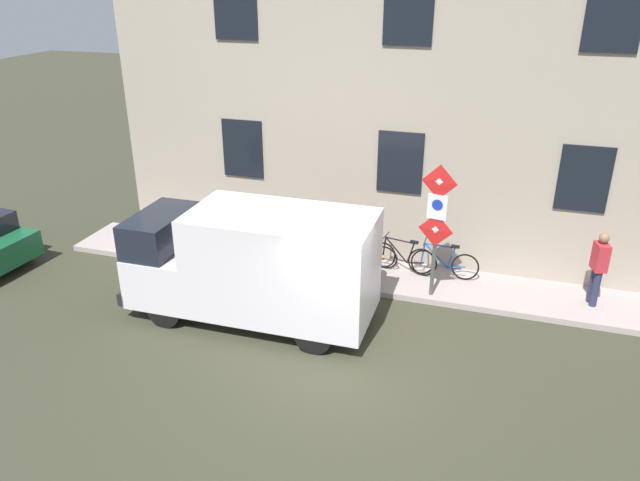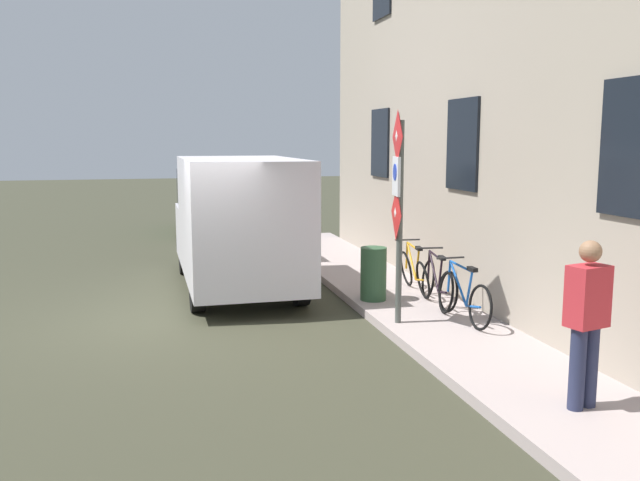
{
  "view_description": "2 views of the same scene",
  "coord_description": "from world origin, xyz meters",
  "px_view_note": "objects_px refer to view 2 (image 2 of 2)",
  "views": [
    {
      "loc": [
        -9.41,
        -2.43,
        6.99
      ],
      "look_at": [
        2.79,
        1.44,
        1.28
      ],
      "focal_mm": 34.17,
      "sensor_mm": 36.0,
      "label": 1
    },
    {
      "loc": [
        -0.41,
        -10.33,
        2.84
      ],
      "look_at": [
        2.13,
        -0.23,
        1.28
      ],
      "focal_mm": 37.99,
      "sensor_mm": 36.0,
      "label": 2
    }
  ],
  "objects_px": {
    "parked_hatchback": "(208,208)",
    "bicycle_orange": "(414,272)",
    "pedestrian": "(586,319)",
    "delivery_van": "(236,220)",
    "sign_post_stacked": "(397,193)",
    "bicycle_blue": "(463,296)",
    "litter_bin": "(373,274)",
    "bicycle_black": "(437,283)"
  },
  "relations": [
    {
      "from": "delivery_van",
      "to": "bicycle_orange",
      "type": "bearing_deg",
      "value": -120.11
    },
    {
      "from": "bicycle_black",
      "to": "parked_hatchback",
      "type": "bearing_deg",
      "value": 21.99
    },
    {
      "from": "sign_post_stacked",
      "to": "bicycle_blue",
      "type": "bearing_deg",
      "value": -7.34
    },
    {
      "from": "parked_hatchback",
      "to": "litter_bin",
      "type": "height_order",
      "value": "parked_hatchback"
    },
    {
      "from": "litter_bin",
      "to": "pedestrian",
      "type": "bearing_deg",
      "value": -83.44
    },
    {
      "from": "bicycle_orange",
      "to": "parked_hatchback",
      "type": "bearing_deg",
      "value": 21.21
    },
    {
      "from": "bicycle_blue",
      "to": "sign_post_stacked",
      "type": "bearing_deg",
      "value": 81.98
    },
    {
      "from": "parked_hatchback",
      "to": "bicycle_blue",
      "type": "distance_m",
      "value": 12.3
    },
    {
      "from": "litter_bin",
      "to": "delivery_van",
      "type": "bearing_deg",
      "value": 135.17
    },
    {
      "from": "bicycle_blue",
      "to": "pedestrian",
      "type": "xyz_separation_m",
      "value": [
        -0.32,
        -3.36,
        0.56
      ]
    },
    {
      "from": "delivery_van",
      "to": "bicycle_black",
      "type": "height_order",
      "value": "delivery_van"
    },
    {
      "from": "bicycle_black",
      "to": "pedestrian",
      "type": "relative_size",
      "value": 0.99
    },
    {
      "from": "delivery_van",
      "to": "parked_hatchback",
      "type": "xyz_separation_m",
      "value": [
        0.15,
        8.36,
        -0.6
      ]
    },
    {
      "from": "parked_hatchback",
      "to": "pedestrian",
      "type": "bearing_deg",
      "value": -167.72
    },
    {
      "from": "bicycle_blue",
      "to": "litter_bin",
      "type": "relative_size",
      "value": 1.9
    },
    {
      "from": "delivery_van",
      "to": "parked_hatchback",
      "type": "distance_m",
      "value": 8.38
    },
    {
      "from": "bicycle_black",
      "to": "bicycle_orange",
      "type": "relative_size",
      "value": 1.0
    },
    {
      "from": "bicycle_blue",
      "to": "delivery_van",
      "type": "bearing_deg",
      "value": 38.37
    },
    {
      "from": "bicycle_orange",
      "to": "pedestrian",
      "type": "relative_size",
      "value": 1.0
    },
    {
      "from": "sign_post_stacked",
      "to": "pedestrian",
      "type": "bearing_deg",
      "value": -78.44
    },
    {
      "from": "parked_hatchback",
      "to": "litter_bin",
      "type": "distance_m",
      "value": 10.57
    },
    {
      "from": "pedestrian",
      "to": "delivery_van",
      "type": "bearing_deg",
      "value": -173.63
    },
    {
      "from": "bicycle_black",
      "to": "delivery_van",
      "type": "bearing_deg",
      "value": 55.76
    },
    {
      "from": "sign_post_stacked",
      "to": "bicycle_black",
      "type": "xyz_separation_m",
      "value": [
        1.03,
        0.84,
        -1.55
      ]
    },
    {
      "from": "bicycle_blue",
      "to": "pedestrian",
      "type": "bearing_deg",
      "value": 173.92
    },
    {
      "from": "parked_hatchback",
      "to": "bicycle_black",
      "type": "distance_m",
      "value": 11.35
    },
    {
      "from": "sign_post_stacked",
      "to": "bicycle_black",
      "type": "relative_size",
      "value": 1.75
    },
    {
      "from": "pedestrian",
      "to": "bicycle_orange",
      "type": "bearing_deg",
      "value": 162.38
    },
    {
      "from": "parked_hatchback",
      "to": "bicycle_orange",
      "type": "bearing_deg",
      "value": -161.32
    },
    {
      "from": "bicycle_blue",
      "to": "bicycle_black",
      "type": "relative_size",
      "value": 1.0
    },
    {
      "from": "sign_post_stacked",
      "to": "delivery_van",
      "type": "xyz_separation_m",
      "value": [
        -1.9,
        3.48,
        -0.73
      ]
    },
    {
      "from": "parked_hatchback",
      "to": "bicycle_black",
      "type": "bearing_deg",
      "value": -162.64
    },
    {
      "from": "bicycle_black",
      "to": "pedestrian",
      "type": "xyz_separation_m",
      "value": [
        -0.32,
        -4.34,
        0.56
      ]
    },
    {
      "from": "sign_post_stacked",
      "to": "litter_bin",
      "type": "height_order",
      "value": "sign_post_stacked"
    },
    {
      "from": "delivery_van",
      "to": "litter_bin",
      "type": "xyz_separation_m",
      "value": [
        2.05,
        -2.04,
        -0.74
      ]
    },
    {
      "from": "sign_post_stacked",
      "to": "bicycle_blue",
      "type": "height_order",
      "value": "sign_post_stacked"
    },
    {
      "from": "parked_hatchback",
      "to": "bicycle_orange",
      "type": "height_order",
      "value": "parked_hatchback"
    },
    {
      "from": "bicycle_orange",
      "to": "litter_bin",
      "type": "xyz_separation_m",
      "value": [
        -0.89,
        -0.37,
        0.08
      ]
    },
    {
      "from": "delivery_van",
      "to": "bicycle_black",
      "type": "relative_size",
      "value": 3.12
    },
    {
      "from": "sign_post_stacked",
      "to": "parked_hatchback",
      "type": "height_order",
      "value": "sign_post_stacked"
    },
    {
      "from": "litter_bin",
      "to": "parked_hatchback",
      "type": "bearing_deg",
      "value": 100.38
    },
    {
      "from": "parked_hatchback",
      "to": "bicycle_orange",
      "type": "xyz_separation_m",
      "value": [
        2.79,
        -10.02,
        -0.22
      ]
    }
  ]
}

